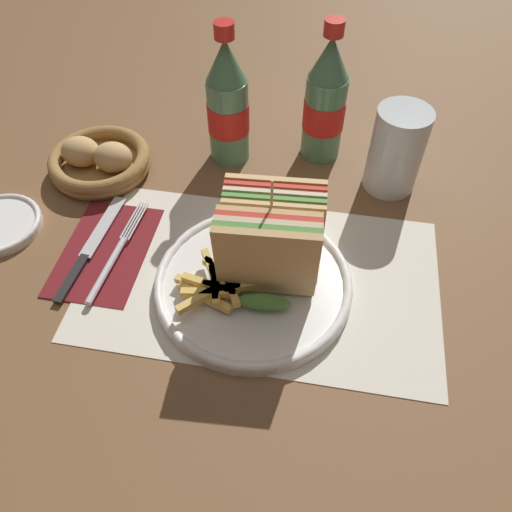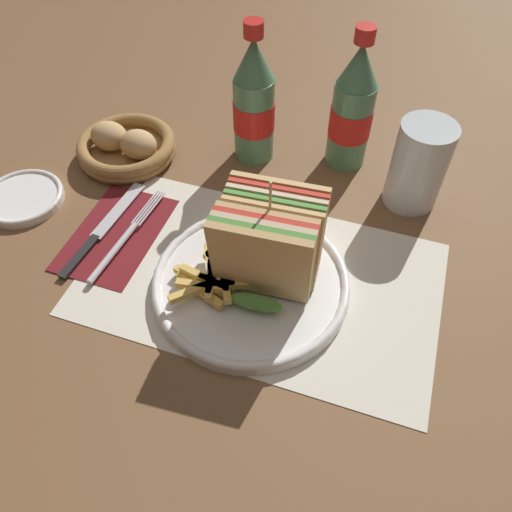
{
  "view_description": "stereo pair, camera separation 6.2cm",
  "coord_description": "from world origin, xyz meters",
  "px_view_note": "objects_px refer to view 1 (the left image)",
  "views": [
    {
      "loc": [
        0.08,
        -0.35,
        0.52
      ],
      "look_at": [
        0.01,
        0.05,
        0.04
      ],
      "focal_mm": 35.0,
      "sensor_mm": 36.0,
      "label": 1
    },
    {
      "loc": [
        0.14,
        -0.33,
        0.52
      ],
      "look_at": [
        0.01,
        0.05,
        0.04
      ],
      "focal_mm": 35.0,
      "sensor_mm": 36.0,
      "label": 2
    }
  ],
  "objects_px": {
    "glass_near": "(396,150)",
    "plate_main": "(253,283)",
    "knife": "(90,248)",
    "fork": "(113,259)",
    "coke_bottle_near": "(228,105)",
    "club_sandwich": "(270,243)",
    "coke_bottle_far": "(325,103)",
    "bread_basket": "(100,161)"
  },
  "relations": [
    {
      "from": "plate_main",
      "to": "fork",
      "type": "distance_m",
      "value": 0.19
    },
    {
      "from": "plate_main",
      "to": "glass_near",
      "type": "bearing_deg",
      "value": 53.75
    },
    {
      "from": "fork",
      "to": "coke_bottle_far",
      "type": "relative_size",
      "value": 0.85
    },
    {
      "from": "plate_main",
      "to": "glass_near",
      "type": "relative_size",
      "value": 1.94
    },
    {
      "from": "coke_bottle_far",
      "to": "fork",
      "type": "bearing_deg",
      "value": -131.65
    },
    {
      "from": "club_sandwich",
      "to": "bread_basket",
      "type": "xyz_separation_m",
      "value": [
        -0.29,
        0.17,
        -0.06
      ]
    },
    {
      "from": "glass_near",
      "to": "bread_basket",
      "type": "relative_size",
      "value": 0.83
    },
    {
      "from": "fork",
      "to": "coke_bottle_near",
      "type": "bearing_deg",
      "value": 70.8
    },
    {
      "from": "bread_basket",
      "to": "plate_main",
      "type": "bearing_deg",
      "value": -34.06
    },
    {
      "from": "club_sandwich",
      "to": "glass_near",
      "type": "height_order",
      "value": "club_sandwich"
    },
    {
      "from": "knife",
      "to": "club_sandwich",
      "type": "bearing_deg",
      "value": 1.37
    },
    {
      "from": "knife",
      "to": "glass_near",
      "type": "relative_size",
      "value": 1.53
    },
    {
      "from": "club_sandwich",
      "to": "fork",
      "type": "relative_size",
      "value": 0.85
    },
    {
      "from": "plate_main",
      "to": "knife",
      "type": "relative_size",
      "value": 1.27
    },
    {
      "from": "club_sandwich",
      "to": "bread_basket",
      "type": "distance_m",
      "value": 0.35
    },
    {
      "from": "glass_near",
      "to": "fork",
      "type": "bearing_deg",
      "value": -148.35
    },
    {
      "from": "fork",
      "to": "knife",
      "type": "bearing_deg",
      "value": 162.53
    },
    {
      "from": "plate_main",
      "to": "coke_bottle_far",
      "type": "distance_m",
      "value": 0.31
    },
    {
      "from": "coke_bottle_near",
      "to": "bread_basket",
      "type": "distance_m",
      "value": 0.22
    },
    {
      "from": "club_sandwich",
      "to": "knife",
      "type": "height_order",
      "value": "club_sandwich"
    },
    {
      "from": "plate_main",
      "to": "glass_near",
      "type": "height_order",
      "value": "glass_near"
    },
    {
      "from": "plate_main",
      "to": "bread_basket",
      "type": "bearing_deg",
      "value": 145.94
    },
    {
      "from": "coke_bottle_far",
      "to": "glass_near",
      "type": "distance_m",
      "value": 0.13
    },
    {
      "from": "coke_bottle_far",
      "to": "bread_basket",
      "type": "height_order",
      "value": "coke_bottle_far"
    },
    {
      "from": "glass_near",
      "to": "knife",
      "type": "bearing_deg",
      "value": -152.6
    },
    {
      "from": "coke_bottle_near",
      "to": "bread_basket",
      "type": "height_order",
      "value": "coke_bottle_near"
    },
    {
      "from": "plate_main",
      "to": "coke_bottle_near",
      "type": "height_order",
      "value": "coke_bottle_near"
    },
    {
      "from": "fork",
      "to": "coke_bottle_far",
      "type": "height_order",
      "value": "coke_bottle_far"
    },
    {
      "from": "plate_main",
      "to": "coke_bottle_near",
      "type": "relative_size",
      "value": 1.15
    },
    {
      "from": "coke_bottle_near",
      "to": "plate_main",
      "type": "bearing_deg",
      "value": -71.99
    },
    {
      "from": "fork",
      "to": "knife",
      "type": "distance_m",
      "value": 0.04
    },
    {
      "from": "glass_near",
      "to": "plate_main",
      "type": "bearing_deg",
      "value": -126.25
    },
    {
      "from": "fork",
      "to": "bread_basket",
      "type": "relative_size",
      "value": 1.18
    },
    {
      "from": "club_sandwich",
      "to": "coke_bottle_near",
      "type": "distance_m",
      "value": 0.27
    },
    {
      "from": "plate_main",
      "to": "knife",
      "type": "height_order",
      "value": "plate_main"
    },
    {
      "from": "fork",
      "to": "coke_bottle_far",
      "type": "xyz_separation_m",
      "value": [
        0.25,
        0.28,
        0.08
      ]
    },
    {
      "from": "knife",
      "to": "coke_bottle_far",
      "type": "distance_m",
      "value": 0.4
    },
    {
      "from": "plate_main",
      "to": "bread_basket",
      "type": "distance_m",
      "value": 0.33
    },
    {
      "from": "fork",
      "to": "knife",
      "type": "relative_size",
      "value": 0.93
    },
    {
      "from": "fork",
      "to": "coke_bottle_near",
      "type": "height_order",
      "value": "coke_bottle_near"
    },
    {
      "from": "club_sandwich",
      "to": "knife",
      "type": "xyz_separation_m",
      "value": [
        -0.25,
        0.01,
        -0.07
      ]
    },
    {
      "from": "plate_main",
      "to": "coke_bottle_near",
      "type": "distance_m",
      "value": 0.28
    }
  ]
}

